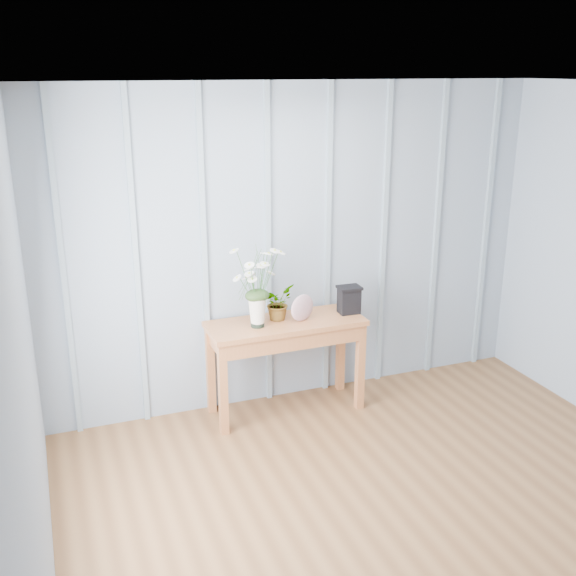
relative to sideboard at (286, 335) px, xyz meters
name	(u,v)px	position (x,y,z in m)	size (l,w,h in m)	color
ground	(450,569)	(0.20, -1.99, -0.64)	(4.50, 4.50, 0.00)	brown
room_shell	(384,177)	(0.20, -1.08, 1.35)	(4.00, 4.50, 2.50)	#90A1B5
sideboard	(286,335)	(0.00, 0.00, 0.00)	(1.20, 0.45, 0.75)	#AA6336
daisy_vase	(257,276)	(-0.23, -0.03, 0.51)	(0.45, 0.34, 0.63)	black
spider_plant	(277,302)	(-0.04, 0.06, 0.25)	(0.24, 0.21, 0.27)	#233D1A
felt_disc_vessel	(302,308)	(0.12, -0.04, 0.22)	(0.21, 0.06, 0.21)	#8A4465
carved_box	(349,299)	(0.53, -0.01, 0.23)	(0.18, 0.15, 0.22)	black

